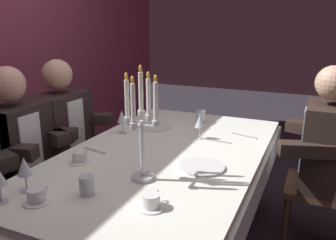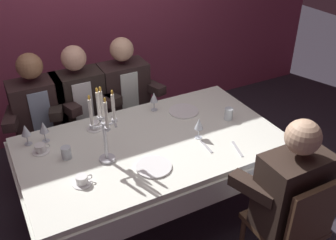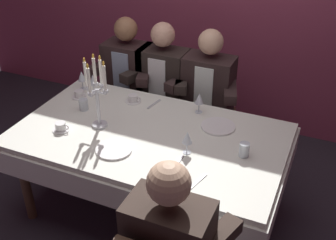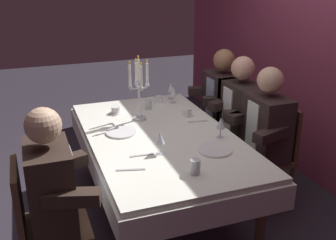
# 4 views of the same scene
# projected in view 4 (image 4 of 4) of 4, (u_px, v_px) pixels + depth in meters

# --- Properties ---
(ground_plane) EXTENTS (12.00, 12.00, 0.00)m
(ground_plane) POSITION_uv_depth(u_px,v_px,m) (161.00, 214.00, 3.40)
(ground_plane) COLOR #2E2932
(dining_table) EXTENTS (1.94, 1.14, 0.74)m
(dining_table) POSITION_uv_depth(u_px,v_px,m) (160.00, 148.00, 3.18)
(dining_table) COLOR white
(dining_table) RESTS_ON ground_plane
(candelabra) EXTENTS (0.19, 0.19, 0.56)m
(candelabra) POSITION_uv_depth(u_px,v_px,m) (139.00, 90.00, 3.35)
(candelabra) COLOR silver
(candelabra) RESTS_ON dining_table
(dinner_plate_0) EXTENTS (0.24, 0.24, 0.01)m
(dinner_plate_0) POSITION_uv_depth(u_px,v_px,m) (121.00, 132.00, 3.16)
(dinner_plate_0) COLOR white
(dinner_plate_0) RESTS_ON dining_table
(dinner_plate_1) EXTENTS (0.25, 0.25, 0.01)m
(dinner_plate_1) POSITION_uv_depth(u_px,v_px,m) (215.00, 150.00, 2.85)
(dinner_plate_1) COLOR white
(dinner_plate_1) RESTS_ON dining_table
(wine_glass_0) EXTENTS (0.07, 0.07, 0.16)m
(wine_glass_0) POSITION_uv_depth(u_px,v_px,m) (160.00, 138.00, 2.77)
(wine_glass_0) COLOR silver
(wine_glass_0) RESTS_ON dining_table
(wine_glass_1) EXTENTS (0.07, 0.07, 0.16)m
(wine_glass_1) POSITION_uv_depth(u_px,v_px,m) (171.00, 88.00, 3.94)
(wine_glass_1) COLOR silver
(wine_glass_1) RESTS_ON dining_table
(wine_glass_2) EXTENTS (0.07, 0.07, 0.16)m
(wine_glass_2) POSITION_uv_depth(u_px,v_px,m) (173.00, 92.00, 3.82)
(wine_glass_2) COLOR silver
(wine_glass_2) RESTS_ON dining_table
(wine_glass_3) EXTENTS (0.07, 0.07, 0.16)m
(wine_glass_3) POSITION_uv_depth(u_px,v_px,m) (221.00, 124.00, 3.04)
(wine_glass_3) COLOR silver
(wine_glass_3) RESTS_ON dining_table
(water_tumbler_0) EXTENTS (0.07, 0.07, 0.10)m
(water_tumbler_0) POSITION_uv_depth(u_px,v_px,m) (196.00, 167.00, 2.52)
(water_tumbler_0) COLOR silver
(water_tumbler_0) RESTS_ON dining_table
(water_tumbler_1) EXTENTS (0.07, 0.07, 0.09)m
(water_tumbler_1) POSITION_uv_depth(u_px,v_px,m) (149.00, 104.00, 3.69)
(water_tumbler_1) COLOR silver
(water_tumbler_1) RESTS_ON dining_table
(coffee_cup_0) EXTENTS (0.13, 0.12, 0.06)m
(coffee_cup_0) POSITION_uv_depth(u_px,v_px,m) (159.00, 100.00, 3.87)
(coffee_cup_0) COLOR white
(coffee_cup_0) RESTS_ON dining_table
(coffee_cup_1) EXTENTS (0.13, 0.12, 0.06)m
(coffee_cup_1) POSITION_uv_depth(u_px,v_px,m) (116.00, 110.00, 3.58)
(coffee_cup_1) COLOR white
(coffee_cup_1) RESTS_ON dining_table
(coffee_cup_2) EXTENTS (0.13, 0.12, 0.06)m
(coffee_cup_2) POSITION_uv_depth(u_px,v_px,m) (187.00, 113.00, 3.52)
(coffee_cup_2) COLOR white
(coffee_cup_2) RESTS_ON dining_table
(knife_0) EXTENTS (0.07, 0.19, 0.01)m
(knife_0) POSITION_uv_depth(u_px,v_px,m) (131.00, 170.00, 2.58)
(knife_0) COLOR #B7B7BC
(knife_0) RESTS_ON dining_table
(fork_1) EXTENTS (0.03, 0.17, 0.01)m
(fork_1) POSITION_uv_depth(u_px,v_px,m) (142.00, 155.00, 2.78)
(fork_1) COLOR #B7B7BC
(fork_1) RESTS_ON dining_table
(spoon_2) EXTENTS (0.05, 0.17, 0.01)m
(spoon_2) POSITION_uv_depth(u_px,v_px,m) (198.00, 121.00, 3.39)
(spoon_2) COLOR #B7B7BC
(spoon_2) RESTS_ON dining_table
(seated_diner_0) EXTENTS (0.63, 0.48, 1.24)m
(seated_diner_0) POSITION_uv_depth(u_px,v_px,m) (223.00, 99.00, 3.99)
(seated_diner_0) COLOR brown
(seated_diner_0) RESTS_ON ground_plane
(seated_diner_1) EXTENTS (0.63, 0.48, 1.24)m
(seated_diner_1) POSITION_uv_depth(u_px,v_px,m) (241.00, 110.00, 3.68)
(seated_diner_1) COLOR brown
(seated_diner_1) RESTS_ON ground_plane
(seated_diner_2) EXTENTS (0.63, 0.48, 1.24)m
(seated_diner_2) POSITION_uv_depth(u_px,v_px,m) (266.00, 127.00, 3.30)
(seated_diner_2) COLOR brown
(seated_diner_2) RESTS_ON ground_plane
(seated_diner_3) EXTENTS (0.63, 0.48, 1.24)m
(seated_diner_3) POSITION_uv_depth(u_px,v_px,m) (50.00, 187.00, 2.39)
(seated_diner_3) COLOR brown
(seated_diner_3) RESTS_ON ground_plane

